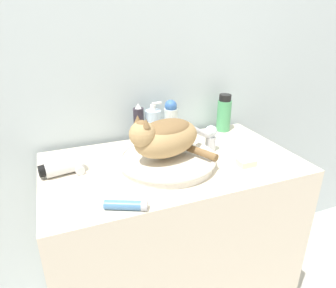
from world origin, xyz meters
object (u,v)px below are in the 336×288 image
(cat, at_px, (165,136))
(soap_bar, at_px, (246,163))
(faucet, at_px, (209,137))
(lotion_bottle_white, at_px, (171,120))
(soap_pump_bottle, at_px, (154,125))
(mouthwash_bottle, at_px, (224,113))
(cream_tube, at_px, (127,205))
(hairspray_can_black, at_px, (139,125))
(hair_dryer, at_px, (65,166))

(cat, xyz_separation_m, soap_bar, (0.29, -0.11, -0.11))
(faucet, relative_size, lotion_bottle_white, 0.73)
(soap_pump_bottle, relative_size, lotion_bottle_white, 0.99)
(mouthwash_bottle, bearing_deg, soap_pump_bottle, -180.00)
(soap_pump_bottle, bearing_deg, soap_bar, -55.92)
(soap_pump_bottle, bearing_deg, cream_tube, -118.15)
(hairspray_can_black, relative_size, soap_bar, 2.87)
(hairspray_can_black, xyz_separation_m, soap_bar, (0.32, -0.36, -0.07))
(cat, height_order, faucet, cat)
(faucet, bearing_deg, lotion_bottle_white, -79.21)
(mouthwash_bottle, xyz_separation_m, lotion_bottle_white, (-0.28, -0.00, 0.00))
(faucet, height_order, hairspray_can_black, hairspray_can_black)
(cat, distance_m, hair_dryer, 0.38)
(hairspray_can_black, bearing_deg, cream_tube, -111.06)
(mouthwash_bottle, distance_m, cream_tube, 0.77)
(hair_dryer, relative_size, soap_bar, 2.47)
(cream_tube, distance_m, hair_dryer, 0.34)
(hair_dryer, bearing_deg, lotion_bottle_white, -170.77)
(soap_bar, bearing_deg, mouthwash_bottle, 72.12)
(mouthwash_bottle, xyz_separation_m, cream_tube, (-0.61, -0.47, -0.07))
(cream_tube, bearing_deg, lotion_bottle_white, 54.65)
(cat, bearing_deg, cream_tube, 29.24)
(mouthwash_bottle, bearing_deg, hairspray_can_black, -180.00)
(mouthwash_bottle, distance_m, hairspray_can_black, 0.43)
(hairspray_can_black, relative_size, lotion_bottle_white, 1.00)
(hairspray_can_black, bearing_deg, soap_bar, -48.99)
(lotion_bottle_white, bearing_deg, hair_dryer, -160.71)
(faucet, height_order, soap_bar, faucet)
(cream_tube, height_order, hair_dryer, hair_dryer)
(lotion_bottle_white, xyz_separation_m, soap_bar, (0.16, -0.36, -0.08))
(cream_tube, bearing_deg, faucet, 32.78)
(cat, relative_size, soap_pump_bottle, 1.72)
(faucet, distance_m, lotion_bottle_white, 0.22)
(soap_pump_bottle, height_order, hairspray_can_black, hairspray_can_black)
(hair_dryer, bearing_deg, soap_pump_bottle, -167.24)
(cream_tube, bearing_deg, hair_dryer, 117.01)
(soap_bar, bearing_deg, cream_tube, -168.09)
(mouthwash_bottle, bearing_deg, soap_bar, -107.88)
(soap_pump_bottle, bearing_deg, hairspray_can_black, 180.00)
(cat, bearing_deg, soap_pump_bottle, -117.58)
(soap_bar, bearing_deg, hairspray_can_black, 131.01)
(cat, distance_m, cream_tube, 0.32)
(faucet, xyz_separation_m, hair_dryer, (-0.57, 0.03, -0.04))
(hairspray_can_black, height_order, soap_bar, hairspray_can_black)
(hairspray_can_black, bearing_deg, cat, -84.49)
(hairspray_can_black, bearing_deg, faucet, -38.93)
(cream_tube, bearing_deg, soap_pump_bottle, 61.85)
(soap_bar, bearing_deg, lotion_bottle_white, 114.33)
(soap_pump_bottle, distance_m, cream_tube, 0.53)
(faucet, height_order, mouthwash_bottle, mouthwash_bottle)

